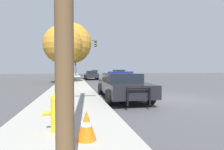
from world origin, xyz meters
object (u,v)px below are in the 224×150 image
Objects in this scene: police_car at (121,85)px; car_background_oncoming at (119,74)px; tree_sidewalk_far at (76,54)px; tree_sidewalk_near at (63,45)px; tree_sidewalk_mid at (71,43)px; car_background_midblock at (91,75)px; traffic_light at (81,51)px; traffic_cone at (87,125)px; car_background_distant at (94,72)px; fire_hydrant at (57,111)px.

police_car is 1.23× the size of car_background_oncoming.
tree_sidewalk_near is at bearing -94.00° from tree_sidewalk_far.
tree_sidewalk_near is 0.79× the size of tree_sidewalk_mid.
traffic_light is at bearing 175.18° from car_background_midblock.
tree_sidewalk_far is (-7.03, 11.95, 4.27)m from car_background_oncoming.
traffic_cone is (-0.21, -36.91, -4.60)m from tree_sidewalk_far.
tree_sidewalk_near reaches higher than car_background_oncoming.
car_background_midblock is at bearing -95.76° from car_background_distant.
car_background_oncoming is 18.06m from car_background_distant.
fire_hydrant is at bearing -87.36° from tree_sidewalk_near.
traffic_light is 0.85× the size of tree_sidewalk_far.
tree_sidewalk_far reaches higher than car_background_oncoming.
traffic_cone is (-7.23, -24.96, -0.33)m from car_background_oncoming.
police_car is at bearing 72.07° from car_background_oncoming.
car_background_oncoming is at bearing 23.32° from traffic_light.
tree_sidewalk_mid is at bearing 81.60° from tree_sidewalk_near.
police_car is at bearing -79.73° from tree_sidewalk_mid.
fire_hydrant is at bearing -91.29° from tree_sidewalk_far.
traffic_light is 1.32× the size of car_background_distant.
tree_sidewalk_mid is 13.13× the size of traffic_cone.
tree_sidewalk_far is (0.75, 16.41, 0.04)m from tree_sidewalk_mid.
fire_hydrant is 0.88m from traffic_cone.
traffic_light is 9.99× the size of traffic_cone.
tree_sidewalk_near is 21.55m from tree_sidewalk_far.
tree_sidewalk_far is (1.50, 21.47, 0.97)m from tree_sidewalk_near.
tree_sidewalk_near is at bearing -118.10° from car_background_midblock.
police_car is 15.96m from tree_sidewalk_mid.
police_car is at bearing 59.46° from fire_hydrant.
car_background_midblock is at bearing 84.13° from traffic_cone.
tree_sidewalk_far is at bearing 92.55° from traffic_light.
car_background_oncoming is at bearing 73.84° from traffic_cone.
tree_sidewalk_far is (-4.96, -5.99, 4.29)m from car_background_distant.
traffic_light is 0.76× the size of tree_sidewalk_mid.
tree_sidewalk_near is at bearing -101.09° from car_background_distant.
traffic_cone is (-0.86, -22.21, -3.73)m from traffic_light.
tree_sidewalk_far is at bearing 86.00° from tree_sidewalk_near.
car_background_distant is 0.58× the size of tree_sidewalk_mid.
police_car is 16.73m from car_background_midblock.
tree_sidewalk_mid reaches higher than tree_sidewalk_near.
car_background_oncoming is 5.73m from car_background_midblock.
car_background_distant is 8.88m from tree_sidewalk_far.
tree_sidewalk_mid is (-5.72, -22.40, 4.24)m from car_background_distant.
car_background_oncoming is at bearing -102.05° from police_car.
traffic_light is 0.96× the size of tree_sidewalk_near.
car_background_midblock is at bearing -87.91° from police_car.
tree_sidewalk_mid is at bearing 26.31° from car_background_oncoming.
tree_sidewalk_near is (-0.68, 14.83, 3.47)m from fire_hydrant.
car_background_distant is at bearing 50.35° from tree_sidewalk_far.
fire_hydrant is 25.58m from car_background_oncoming.
fire_hydrant is 36.58m from tree_sidewalk_far.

